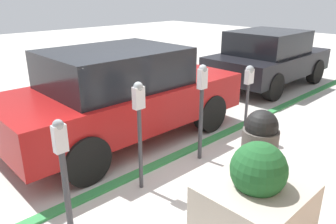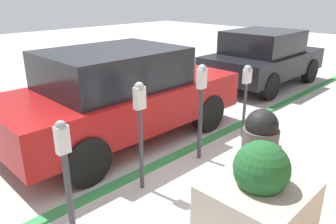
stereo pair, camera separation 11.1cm
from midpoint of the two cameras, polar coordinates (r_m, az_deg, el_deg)
ground_plane at (r=5.31m, az=0.02°, el=-9.25°), size 40.00×40.00×0.00m
curb_strip at (r=5.36m, az=-0.58°, el=-8.76°), size 24.50×0.16×0.04m
parking_meter_nearest at (r=3.76m, az=-17.05°, el=-8.34°), size 0.14×0.12×1.37m
parking_meter_second at (r=4.30m, az=-4.31°, el=-0.65°), size 0.15×0.13×1.54m
parking_meter_middle at (r=5.15m, az=6.50°, el=2.41°), size 0.15×0.13×1.58m
parking_meter_fourth at (r=6.08m, az=14.36°, el=4.68°), size 0.18×0.15×1.40m
planter_box at (r=3.86m, az=15.75°, el=-14.77°), size 1.10×1.01×1.15m
parked_car_middle at (r=6.02m, az=-7.55°, el=3.28°), size 4.49×2.07×1.70m
parked_car_rear at (r=10.05m, az=17.36°, el=9.04°), size 3.99×2.01×1.59m
trash_bin at (r=4.77m, az=16.24°, el=-6.09°), size 0.50×0.50×1.13m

